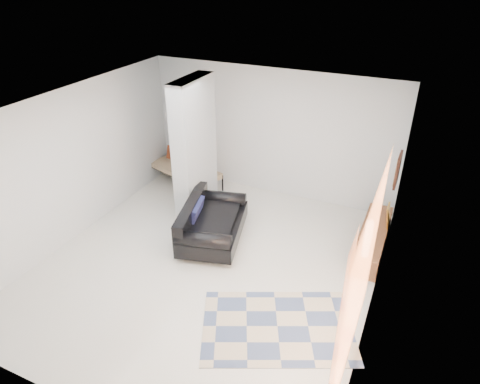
% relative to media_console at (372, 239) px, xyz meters
% --- Properties ---
extents(floor, '(6.00, 6.00, 0.00)m').
position_rel_media_console_xyz_m(floor, '(-2.52, -1.70, -0.20)').
color(floor, silver).
rests_on(floor, ground).
extents(ceiling, '(6.00, 6.00, 0.00)m').
position_rel_media_console_xyz_m(ceiling, '(-2.52, -1.70, 2.60)').
color(ceiling, white).
rests_on(ceiling, wall_back).
extents(wall_back, '(6.00, 0.00, 6.00)m').
position_rel_media_console_xyz_m(wall_back, '(-2.52, 1.30, 1.20)').
color(wall_back, silver).
rests_on(wall_back, ground).
extents(wall_front, '(6.00, 0.00, 6.00)m').
position_rel_media_console_xyz_m(wall_front, '(-2.52, -4.70, 1.20)').
color(wall_front, silver).
rests_on(wall_front, ground).
extents(wall_left, '(0.00, 6.00, 6.00)m').
position_rel_media_console_xyz_m(wall_left, '(-5.27, -1.70, 1.20)').
color(wall_left, silver).
rests_on(wall_left, ground).
extents(wall_right, '(0.00, 6.00, 6.00)m').
position_rel_media_console_xyz_m(wall_right, '(0.23, -1.70, 1.20)').
color(wall_right, silver).
rests_on(wall_right, ground).
extents(partition_column, '(0.35, 1.20, 2.80)m').
position_rel_media_console_xyz_m(partition_column, '(-3.62, -0.10, 1.20)').
color(partition_column, '#B3B7BB').
rests_on(partition_column, floor).
extents(hallway_door, '(0.85, 0.06, 2.04)m').
position_rel_media_console_xyz_m(hallway_door, '(-4.62, 1.26, 0.82)').
color(hallway_door, beige).
rests_on(hallway_door, floor).
extents(curtain, '(0.00, 2.55, 2.55)m').
position_rel_media_console_xyz_m(curtain, '(0.15, -2.85, 1.25)').
color(curtain, orange).
rests_on(curtain, wall_right).
extents(wall_art, '(0.04, 0.45, 0.55)m').
position_rel_media_console_xyz_m(wall_art, '(0.20, -0.00, 1.45)').
color(wall_art, '#37180F').
rests_on(wall_art, wall_right).
extents(media_console, '(0.45, 1.93, 0.80)m').
position_rel_media_console_xyz_m(media_console, '(0.00, 0.00, 0.00)').
color(media_console, brown).
rests_on(media_console, floor).
extents(loveseat, '(1.42, 1.94, 0.76)m').
position_rel_media_console_xyz_m(loveseat, '(-2.86, -0.97, 0.14)').
color(loveseat, silver).
rests_on(loveseat, floor).
extents(daybed, '(1.89, 1.22, 0.77)m').
position_rel_media_console_xyz_m(daybed, '(-4.44, 0.78, 0.21)').
color(daybed, black).
rests_on(daybed, floor).
extents(area_rug, '(2.58, 2.22, 0.01)m').
position_rel_media_console_xyz_m(area_rug, '(-0.92, -2.54, -0.20)').
color(area_rug, '#C7B598').
rests_on(area_rug, floor).
extents(cylinder_lamp, '(0.12, 0.12, 0.66)m').
position_rel_media_console_xyz_m(cylinder_lamp, '(-0.02, -0.84, 0.53)').
color(cylinder_lamp, beige).
rests_on(cylinder_lamp, media_console).
extents(bronze_figurine, '(0.11, 0.11, 0.22)m').
position_rel_media_console_xyz_m(bronze_figurine, '(-0.05, 0.62, 0.30)').
color(bronze_figurine, '#301D15').
rests_on(bronze_figurine, media_console).
extents(vase, '(0.21, 0.21, 0.20)m').
position_rel_media_console_xyz_m(vase, '(-0.05, -0.36, 0.29)').
color(vase, white).
rests_on(vase, media_console).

